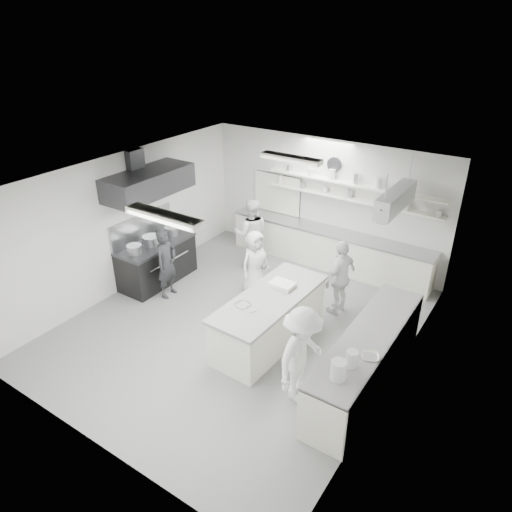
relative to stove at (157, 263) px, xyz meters
The scene contains 27 objects.
floor 2.67m from the stove, ahead, with size 6.00×7.00×0.02m, color gray.
ceiling 3.67m from the stove, ahead, with size 6.00×7.00×0.02m, color silver.
wall_back 4.18m from the stove, 50.01° to the left, with size 6.00×0.04×3.00m, color silver.
wall_front 4.80m from the stove, 56.31° to the right, with size 6.00×0.04×3.00m, color silver.
wall_left 1.19m from the stove, 135.00° to the right, with size 0.04×7.00×3.00m, color silver.
wall_right 5.71m from the stove, ahead, with size 0.04×7.00×3.00m, color silver.
stove is the anchor object (origin of this frame).
exhaust_hood 1.90m from the stove, 90.00° to the right, with size 0.85×2.00×0.50m, color #313135.
back_counter 4.03m from the stove, 43.99° to the left, with size 5.00×0.60×0.92m, color white.
shelf_lower 4.63m from the stove, 41.99° to the left, with size 4.20×0.26×0.04m, color white.
shelf_upper 4.74m from the stove, 41.99° to the left, with size 4.20×0.26×0.04m, color white.
pass_through_window 3.49m from the stove, 67.12° to the left, with size 1.30×0.04×1.00m, color black.
wall_clock 4.60m from the stove, 47.54° to the left, with size 0.32×0.32×0.05m, color white.
right_counter 5.28m from the stove, ahead, with size 0.74×3.30×0.94m, color white.
pot_rack 5.35m from the stove, 23.50° to the left, with size 0.30×1.60×0.40m, color #A9ABAF.
light_fixture_front 4.22m from the stove, 40.24° to the right, with size 1.30×0.25×0.10m, color white.
light_fixture_rear 3.86m from the stove, 28.30° to the left, with size 1.30×0.25×0.10m, color white.
prep_island 3.36m from the stove, ahead, with size 0.92×2.47×0.91m, color white.
stove_pot 0.59m from the stove, 90.00° to the right, with size 0.38×0.38×0.25m, color #A9ABAF.
cook_stove 0.79m from the stove, 27.31° to the right, with size 0.56×0.37×1.55m, color #252629.
cook_back 2.29m from the stove, 52.48° to the left, with size 0.83×0.64×1.70m, color white.
cook_island_left 2.28m from the stove, 21.88° to the left, with size 0.70×0.46×1.43m, color white.
cook_island_right 4.14m from the stove, 15.99° to the left, with size 0.93×0.39×1.59m, color white.
cook_right 4.77m from the stove, 18.12° to the right, with size 1.08×0.62×1.66m, color white.
bowl_island_a 3.26m from the stove, 17.67° to the right, with size 0.27×0.27×0.07m, color #A9ABAF.
bowl_island_b 3.46m from the stove, 17.29° to the right, with size 0.21×0.21×0.07m, color white.
bowl_right 5.59m from the stove, 11.40° to the right, with size 0.26×0.26×0.06m, color white.
Camera 1 is at (4.50, -6.23, 5.49)m, focal length 33.16 mm.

